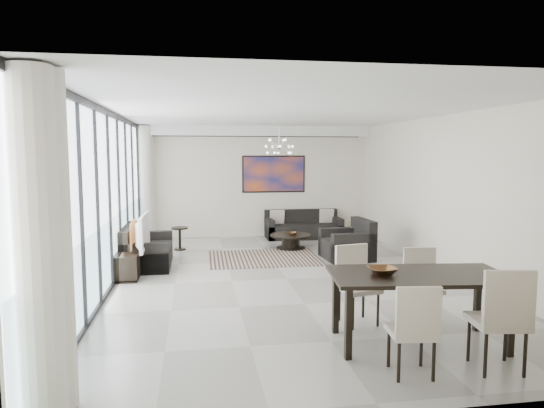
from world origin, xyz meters
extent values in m
cube|color=#A8A39B|center=(0.00, 0.00, 0.01)|extent=(6.00, 9.00, 0.02)
cube|color=white|center=(0.00, 0.00, 2.89)|extent=(6.00, 9.00, 0.02)
cube|color=silver|center=(0.00, 4.49, 1.45)|extent=(6.00, 0.02, 2.90)
cube|color=silver|center=(0.00, -4.49, 1.45)|extent=(6.00, 0.02, 2.90)
cube|color=silver|center=(2.99, 0.00, 1.45)|extent=(0.02, 9.00, 2.90)
cube|color=silver|center=(-2.98, 0.00, 1.45)|extent=(0.01, 8.95, 2.85)
cube|color=black|center=(-2.94, 0.00, 2.85)|extent=(0.04, 8.95, 0.10)
cube|color=black|center=(-2.94, 0.00, 0.03)|extent=(0.04, 8.95, 0.06)
cube|color=black|center=(-2.94, -4.00, 1.45)|extent=(0.04, 0.05, 2.88)
cube|color=black|center=(-2.94, -3.00, 1.45)|extent=(0.04, 0.05, 2.88)
cube|color=black|center=(-2.94, -2.00, 1.45)|extent=(0.04, 0.05, 2.88)
cube|color=black|center=(-2.94, -1.00, 1.45)|extent=(0.04, 0.05, 2.88)
cube|color=black|center=(-2.94, 0.00, 1.45)|extent=(0.04, 0.05, 2.88)
cube|color=black|center=(-2.94, 1.00, 1.45)|extent=(0.04, 0.05, 2.88)
cube|color=black|center=(-2.94, 2.00, 1.45)|extent=(0.04, 0.05, 2.88)
cube|color=black|center=(-2.94, 3.00, 1.45)|extent=(0.04, 0.05, 2.88)
cube|color=black|center=(-2.94, 4.00, 1.45)|extent=(0.04, 0.05, 2.88)
cylinder|color=silver|center=(-2.80, -4.15, 1.45)|extent=(0.36, 0.36, 2.85)
cylinder|color=silver|center=(-2.80, 4.15, 1.45)|extent=(0.36, 0.36, 2.85)
cube|color=white|center=(0.00, 4.30, 2.77)|extent=(5.98, 0.40, 0.26)
cube|color=#C7501B|center=(0.50, 4.47, 1.65)|extent=(1.68, 0.04, 0.98)
cylinder|color=silver|center=(0.30, 2.50, 2.62)|extent=(0.02, 0.02, 0.55)
sphere|color=silver|center=(0.30, 2.50, 2.35)|extent=(0.12, 0.12, 0.12)
cube|color=black|center=(-0.15, 1.73, 0.01)|extent=(2.32, 1.80, 0.01)
cylinder|color=black|center=(0.60, 2.66, 0.31)|extent=(0.95, 0.95, 0.04)
cylinder|color=black|center=(0.60, 2.66, 0.15)|extent=(0.42, 0.42, 0.29)
cylinder|color=black|center=(0.60, 2.66, 0.01)|extent=(0.66, 0.66, 0.03)
imported|color=brown|center=(0.64, 2.59, 0.36)|extent=(0.25, 0.25, 0.07)
cube|color=black|center=(1.22, 4.02, 0.18)|extent=(1.96, 0.80, 0.36)
cube|color=black|center=(1.22, 4.34, 0.53)|extent=(1.96, 0.16, 0.36)
cube|color=black|center=(0.32, 4.02, 0.26)|extent=(0.16, 0.80, 0.52)
cube|color=black|center=(2.12, 4.02, 0.26)|extent=(0.16, 0.80, 0.52)
cube|color=black|center=(-2.50, 1.42, 0.20)|extent=(0.89, 1.58, 0.39)
cube|color=black|center=(-2.86, 1.42, 0.59)|extent=(0.18, 1.58, 0.39)
cube|color=black|center=(-2.50, 0.71, 0.29)|extent=(0.89, 0.18, 0.57)
cube|color=black|center=(-2.50, 2.12, 0.29)|extent=(0.89, 0.18, 0.57)
cube|color=black|center=(1.55, 1.41, 0.21)|extent=(0.99, 1.04, 0.41)
cube|color=black|center=(1.92, 1.44, 0.62)|extent=(0.25, 0.99, 0.41)
cube|color=black|center=(1.52, 1.81, 0.30)|extent=(0.94, 0.25, 0.60)
cube|color=black|center=(1.58, 1.02, 0.30)|extent=(0.94, 0.25, 0.60)
cylinder|color=black|center=(-1.93, 2.92, 0.50)|extent=(0.38, 0.38, 0.04)
cylinder|color=black|center=(-1.93, 2.92, 0.25)|extent=(0.06, 0.06, 0.47)
cylinder|color=black|center=(-1.93, 2.92, 0.01)|extent=(0.27, 0.27, 0.03)
cube|color=black|center=(-2.76, 0.82, 0.22)|extent=(0.40, 1.43, 0.45)
imported|color=gray|center=(-2.60, 0.80, 0.77)|extent=(0.17, 1.11, 0.64)
cube|color=black|center=(0.96, -3.10, 0.81)|extent=(2.09, 1.21, 0.04)
cube|color=black|center=(0.03, -3.39, 0.39)|extent=(0.07, 0.07, 0.79)
cube|color=black|center=(0.12, -2.62, 0.39)|extent=(0.07, 0.07, 0.79)
cube|color=black|center=(1.79, -3.58, 0.39)|extent=(0.07, 0.07, 0.79)
cube|color=black|center=(1.88, -2.81, 0.39)|extent=(0.07, 0.07, 0.79)
cube|color=beige|center=(0.54, -3.81, 0.44)|extent=(0.48, 0.48, 0.06)
cube|color=beige|center=(0.52, -4.00, 0.68)|extent=(0.44, 0.10, 0.53)
cylinder|color=black|center=(0.39, -3.62, 0.20)|extent=(0.04, 0.04, 0.41)
cylinder|color=black|center=(0.69, -4.00, 0.20)|extent=(0.04, 0.04, 0.41)
cube|color=beige|center=(1.45, -3.85, 0.50)|extent=(0.56, 0.56, 0.07)
cube|color=beige|center=(1.42, -4.06, 0.78)|extent=(0.50, 0.12, 0.61)
cylinder|color=black|center=(1.28, -3.63, 0.23)|extent=(0.04, 0.04, 0.47)
cylinder|color=black|center=(1.62, -4.07, 0.23)|extent=(0.04, 0.04, 0.47)
cube|color=beige|center=(0.51, -2.34, 0.46)|extent=(0.54, 0.54, 0.06)
cube|color=beige|center=(0.47, -2.15, 0.72)|extent=(0.46, 0.14, 0.56)
cylinder|color=black|center=(0.72, -2.48, 0.22)|extent=(0.04, 0.04, 0.43)
cylinder|color=black|center=(0.29, -2.20, 0.22)|extent=(0.04, 0.04, 0.43)
cube|color=beige|center=(1.38, -2.37, 0.43)|extent=(0.48, 0.48, 0.06)
cube|color=beige|center=(1.41, -2.19, 0.68)|extent=(0.44, 0.10, 0.53)
cylinder|color=black|center=(1.53, -2.56, 0.20)|extent=(0.04, 0.04, 0.41)
cylinder|color=black|center=(1.24, -2.18, 0.20)|extent=(0.04, 0.04, 0.41)
imported|color=brown|center=(0.54, -3.05, 0.87)|extent=(0.34, 0.34, 0.08)
camera|label=1|loc=(-1.55, -8.19, 2.20)|focal=32.00mm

